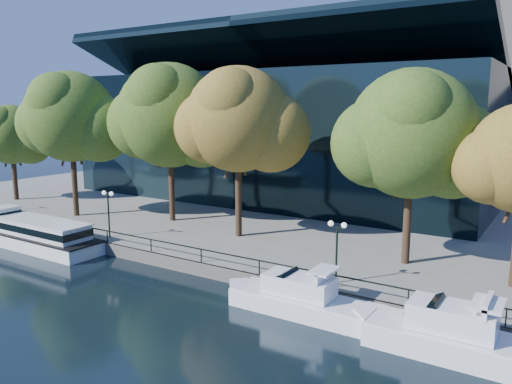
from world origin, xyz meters
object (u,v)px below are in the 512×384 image
Objects in this scene: lamp_2 at (337,238)px; lamp_1 at (108,203)px; tree_0 at (12,136)px; tree_2 at (171,118)px; cruiser_far at (451,335)px; cruiser_near at (300,298)px; tour_boat at (30,232)px; tree_3 at (239,122)px; tree_4 at (414,137)px; tree_1 at (71,119)px.

lamp_1 is at bearing 180.00° from lamp_2.
tree_0 is 23.91m from tree_2.
lamp_2 is at bearing 153.32° from cruiser_far.
cruiser_near is 0.67× the size of tree_2.
tour_boat is 16.29m from tree_2.
cruiser_far is 0.67× the size of tree_2.
tree_0 reaches higher than cruiser_near.
tree_3 reaches higher than lamp_2.
tree_3 reaches higher than cruiser_near.
cruiser_far is at bearing -22.18° from tree_2.
tree_4 is 9.32m from lamp_2.
tree_0 is at bearing -179.37° from tree_4.
cruiser_near is 0.70× the size of tree_1.
tour_boat is 33.08m from tree_4.
cruiser_near is at bearing -12.10° from tree_0.
tree_0 is 0.74× the size of tree_2.
tree_0 is 32.74m from tree_3.
lamp_1 is at bearing -93.42° from tree_2.
cruiser_far is 29.46m from lamp_1.
tree_0 reaches higher than lamp_1.
cruiser_near is 2.56× the size of lamp_1.
tree_3 reaches higher than tree_0.
tree_0 is at bearing 169.28° from cruiser_far.
lamp_1 is at bearing 170.51° from cruiser_near.
cruiser_near is 45.28m from tree_0.
tree_3 is 15.03m from lamp_2.
tree_0 is 24.48m from lamp_1.
lamp_2 is (30.67, -4.01, -6.97)m from tree_1.
tree_2 is 23.51m from tree_4.
tree_4 is at bearing 0.70° from tree_3.
lamp_1 is (-0.46, -7.70, -7.12)m from tree_2.
tree_4 is at bearing -3.00° from tree_2.
lamp_2 reaches higher than tour_boat.
cruiser_far is 2.53× the size of lamp_2.
tree_2 reaches higher than cruiser_near.
tree_3 reaches higher than tree_4.
cruiser_near is 8.72m from cruiser_far.
cruiser_near is 2.56× the size of lamp_2.
tour_boat is 7.72m from lamp_1.
tree_4 reaches higher than tree_0.
tree_2 is at bearing 20.33° from tree_1.
tree_4 is (-5.14, 10.43, 9.05)m from cruiser_far.
tree_2 is (-19.89, 11.10, 10.17)m from cruiser_near.
cruiser_near is 0.75× the size of tree_4.
lamp_2 is at bearing 76.32° from cruiser_near.
tree_2 reaches higher than tree_4.
tree_0 is 0.83× the size of tree_4.
cruiser_near is 0.91× the size of tree_0.
cruiser_near is at bearing -29.17° from tree_2.
tree_2 reaches higher than tour_boat.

